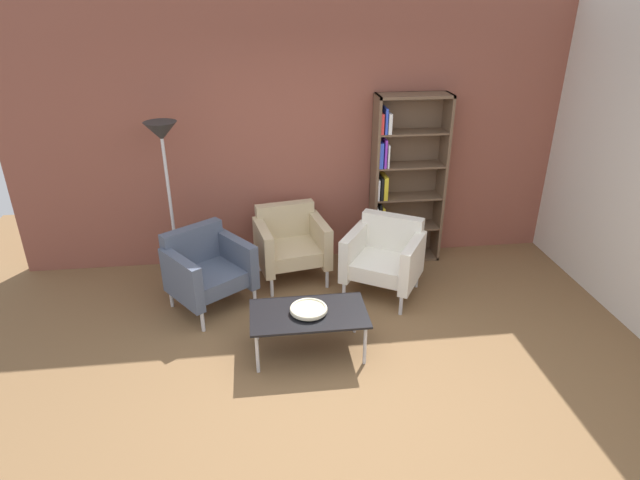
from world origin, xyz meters
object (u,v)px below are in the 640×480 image
at_px(armchair_near_window, 291,242).
at_px(decorative_bowl, 309,309).
at_px(bookshelf_tall, 402,181).
at_px(armchair_by_bookshelf, 385,256).
at_px(coffee_table_low, 309,316).
at_px(armchair_corner_red, 207,268).
at_px(floor_lamp_torchiere, 164,152).

bearing_deg(armchair_near_window, decorative_bowl, -98.26).
xyz_separation_m(bookshelf_tall, armchair_near_window, (-1.28, -0.32, -0.53)).
height_order(bookshelf_tall, armchair_by_bookshelf, bookshelf_tall).
relative_size(coffee_table_low, decorative_bowl, 3.12).
distance_m(armchair_corner_red, armchair_near_window, 0.98).
bearing_deg(armchair_by_bookshelf, bookshelf_tall, 96.78).
bearing_deg(decorative_bowl, floor_lamp_torchiere, 131.86).
distance_m(coffee_table_low, armchair_by_bookshelf, 1.28).
bearing_deg(coffee_table_low, armchair_near_window, 92.22).
distance_m(bookshelf_tall, armchair_near_window, 1.43).
distance_m(decorative_bowl, armchair_corner_red, 1.27).
distance_m(coffee_table_low, decorative_bowl, 0.07).
bearing_deg(armchair_near_window, armchair_by_bookshelf, -35.55).
bearing_deg(armchair_near_window, armchair_corner_red, -161.37).
bearing_deg(coffee_table_low, decorative_bowl, 180.00).
bearing_deg(armchair_near_window, floor_lamp_torchiere, 167.06).
xyz_separation_m(coffee_table_low, decorative_bowl, (-0.00, 0.00, 0.07)).
height_order(armchair_corner_red, armchair_by_bookshelf, same).
relative_size(coffee_table_low, armchair_near_window, 1.22).
bearing_deg(floor_lamp_torchiere, coffee_table_low, -48.14).
distance_m(armchair_near_window, floor_lamp_torchiere, 1.60).
bearing_deg(coffee_table_low, bookshelf_tall, 53.84).
relative_size(armchair_by_bookshelf, floor_lamp_torchiere, 0.54).
height_order(armchair_near_window, floor_lamp_torchiere, floor_lamp_torchiere).
height_order(coffee_table_low, decorative_bowl, decorative_bowl).
height_order(bookshelf_tall, armchair_corner_red, bookshelf_tall).
height_order(bookshelf_tall, decorative_bowl, bookshelf_tall).
height_order(bookshelf_tall, floor_lamp_torchiere, bookshelf_tall).
bearing_deg(armchair_corner_red, armchair_near_window, -6.81).
height_order(bookshelf_tall, armchair_near_window, bookshelf_tall).
bearing_deg(bookshelf_tall, decorative_bowl, -126.16).
height_order(decorative_bowl, armchair_by_bookshelf, armchair_by_bookshelf).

